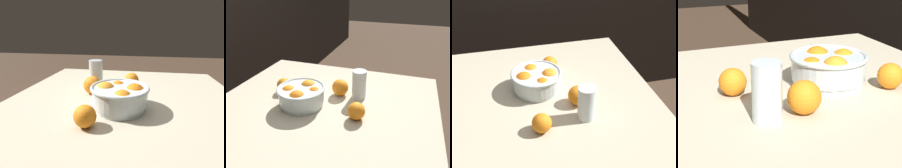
{
  "view_description": "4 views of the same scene",
  "coord_description": "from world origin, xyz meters",
  "views": [
    {
      "loc": [
        -0.07,
        0.7,
        1.03
      ],
      "look_at": [
        0.05,
        0.01,
        0.81
      ],
      "focal_mm": 28.0,
      "sensor_mm": 36.0,
      "label": 1
    },
    {
      "loc": [
        -0.77,
        -0.34,
        1.28
      ],
      "look_at": [
        0.12,
        -0.04,
        0.81
      ],
      "focal_mm": 35.0,
      "sensor_mm": 36.0,
      "label": 2
    },
    {
      "loc": [
        -0.15,
        -1.03,
        1.53
      ],
      "look_at": [
        0.11,
        -0.0,
        0.82
      ],
      "focal_mm": 50.0,
      "sensor_mm": 36.0,
      "label": 3
    },
    {
      "loc": [
        0.89,
        -0.38,
        1.12
      ],
      "look_at": [
        0.07,
        -0.05,
        0.78
      ],
      "focal_mm": 60.0,
      "sensor_mm": 36.0,
      "label": 4
    }
  ],
  "objects": [
    {
      "name": "orange_loose_near_bowl",
      "position": [
        -0.02,
        -0.17,
        0.78
      ],
      "size": [
        0.07,
        0.07,
        0.07
      ],
      "primitive_type": "sphere",
      "color": "orange",
      "rests_on": "dining_table"
    },
    {
      "name": "orange_loose_aside",
      "position": [
        0.1,
        0.24,
        0.77
      ],
      "size": [
        0.07,
        0.07,
        0.07
      ],
      "primitive_type": "sphere",
      "color": "orange",
      "rests_on": "dining_table"
    },
    {
      "name": "dining_table",
      "position": [
        0.0,
        0.0,
        0.65
      ],
      "size": [
        1.01,
        1.03,
        0.74
      ],
      "color": "#B7AD93",
      "rests_on": "ground_plane"
    },
    {
      "name": "juice_glass",
      "position": [
        0.16,
        -0.14,
        0.8
      ],
      "size": [
        0.07,
        0.07,
        0.14
      ],
      "color": "#F4A314",
      "rests_on": "dining_table"
    },
    {
      "name": "fruit_bowl",
      "position": [
        0.01,
        0.09,
        0.79
      ],
      "size": [
        0.22,
        0.22,
        0.1
      ],
      "color": "silver",
      "rests_on": "dining_table"
    },
    {
      "name": "orange_loose_front",
      "position": [
        0.15,
        -0.04,
        0.78
      ],
      "size": [
        0.08,
        0.08,
        0.08
      ],
      "primitive_type": "sphere",
      "color": "orange",
      "rests_on": "dining_table"
    }
  ]
}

